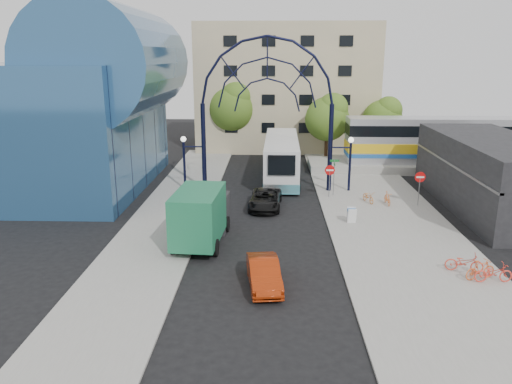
{
  "coord_description": "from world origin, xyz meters",
  "views": [
    {
      "loc": [
        0.36,
        -24.88,
        10.67
      ],
      "look_at": [
        -0.6,
        6.0,
        2.12
      ],
      "focal_mm": 35.0,
      "sensor_mm": 36.0,
      "label": 1
    }
  ],
  "objects_px": {
    "green_truck": "(202,215)",
    "bike_far_b": "(480,270)",
    "city_bus": "(281,157)",
    "bike_near_a": "(368,197)",
    "do_not_enter_sign": "(420,180)",
    "tree_north_c": "(384,118)",
    "bike_near_b": "(387,198)",
    "stop_sign": "(330,173)",
    "black_suv": "(265,199)",
    "street_name_sign": "(334,170)",
    "train_car": "(481,140)",
    "red_sedan": "(264,273)",
    "bike_far_a": "(464,262)",
    "sandwich_board": "(352,213)",
    "tree_north_b": "(233,106)",
    "tree_north_a": "(329,116)",
    "gateway_arch": "(267,83)",
    "bike_far_c": "(493,273)"
  },
  "relations": [
    {
      "from": "city_bus",
      "to": "bike_near_a",
      "type": "xyz_separation_m",
      "value": [
        6.28,
        -7.96,
        -1.31
      ]
    },
    {
      "from": "bike_near_b",
      "to": "bike_far_a",
      "type": "xyz_separation_m",
      "value": [
        1.26,
        -11.59,
        0.02
      ]
    },
    {
      "from": "tree_north_a",
      "to": "tree_north_c",
      "type": "distance_m",
      "value": 6.33
    },
    {
      "from": "bike_near_b",
      "to": "gateway_arch",
      "type": "bearing_deg",
      "value": 154.02
    },
    {
      "from": "street_name_sign",
      "to": "tree_north_b",
      "type": "distance_m",
      "value": 19.81
    },
    {
      "from": "sandwich_board",
      "to": "bike_near_a",
      "type": "bearing_deg",
      "value": 67.46
    },
    {
      "from": "bike_near_a",
      "to": "bike_near_b",
      "type": "relative_size",
      "value": 1.04
    },
    {
      "from": "bike_near_a",
      "to": "gateway_arch",
      "type": "bearing_deg",
      "value": 139.42
    },
    {
      "from": "do_not_enter_sign",
      "to": "tree_north_b",
      "type": "distance_m",
      "value": 25.09
    },
    {
      "from": "sandwich_board",
      "to": "tree_north_c",
      "type": "distance_m",
      "value": 23.17
    },
    {
      "from": "do_not_enter_sign",
      "to": "bike_near_b",
      "type": "relative_size",
      "value": 1.62
    },
    {
      "from": "train_car",
      "to": "sandwich_board",
      "type": "bearing_deg",
      "value": -131.95
    },
    {
      "from": "stop_sign",
      "to": "red_sedan",
      "type": "relative_size",
      "value": 0.62
    },
    {
      "from": "street_name_sign",
      "to": "green_truck",
      "type": "height_order",
      "value": "green_truck"
    },
    {
      "from": "bike_far_b",
      "to": "do_not_enter_sign",
      "type": "bearing_deg",
      "value": -21.84
    },
    {
      "from": "green_truck",
      "to": "bike_far_b",
      "type": "distance_m",
      "value": 15.05
    },
    {
      "from": "do_not_enter_sign",
      "to": "train_car",
      "type": "height_order",
      "value": "train_car"
    },
    {
      "from": "red_sedan",
      "to": "tree_north_b",
      "type": "bearing_deg",
      "value": 89.72
    },
    {
      "from": "sandwich_board",
      "to": "tree_north_c",
      "type": "xyz_separation_m",
      "value": [
        6.52,
        21.95,
        3.53
      ]
    },
    {
      "from": "stop_sign",
      "to": "bike_far_b",
      "type": "distance_m",
      "value": 15.49
    },
    {
      "from": "gateway_arch",
      "to": "street_name_sign",
      "type": "relative_size",
      "value": 4.87
    },
    {
      "from": "stop_sign",
      "to": "bike_far_b",
      "type": "xyz_separation_m",
      "value": [
        5.73,
        -14.32,
        -1.37
      ]
    },
    {
      "from": "tree_north_b",
      "to": "street_name_sign",
      "type": "bearing_deg",
      "value": -62.35
    },
    {
      "from": "sandwich_board",
      "to": "green_truck",
      "type": "xyz_separation_m",
      "value": [
        -9.26,
        -3.38,
        0.92
      ]
    },
    {
      "from": "green_truck",
      "to": "black_suv",
      "type": "xyz_separation_m",
      "value": [
        3.62,
        6.79,
        -1.01
      ]
    },
    {
      "from": "stop_sign",
      "to": "bike_far_b",
      "type": "height_order",
      "value": "stop_sign"
    },
    {
      "from": "do_not_enter_sign",
      "to": "bike_near_b",
      "type": "distance_m",
      "value": 2.59
    },
    {
      "from": "stop_sign",
      "to": "do_not_enter_sign",
      "type": "distance_m",
      "value": 6.51
    },
    {
      "from": "green_truck",
      "to": "bike_far_a",
      "type": "xyz_separation_m",
      "value": [
        13.74,
        -4.04,
        -1.06
      ]
    },
    {
      "from": "do_not_enter_sign",
      "to": "tree_north_c",
      "type": "xyz_separation_m",
      "value": [
        1.12,
        17.93,
        2.3
      ]
    },
    {
      "from": "tree_north_a",
      "to": "bike_near_a",
      "type": "bearing_deg",
      "value": -84.68
    },
    {
      "from": "do_not_enter_sign",
      "to": "bike_near_b",
      "type": "bearing_deg",
      "value": 175.97
    },
    {
      "from": "street_name_sign",
      "to": "train_car",
      "type": "bearing_deg",
      "value": 32.42
    },
    {
      "from": "black_suv",
      "to": "tree_north_a",
      "type": "bearing_deg",
      "value": 73.21
    },
    {
      "from": "street_name_sign",
      "to": "tree_north_c",
      "type": "xyz_separation_m",
      "value": [
        6.92,
        15.33,
        2.15
      ]
    },
    {
      "from": "train_car",
      "to": "red_sedan",
      "type": "bearing_deg",
      "value": -128.39
    },
    {
      "from": "sandwich_board",
      "to": "green_truck",
      "type": "height_order",
      "value": "green_truck"
    },
    {
      "from": "train_car",
      "to": "city_bus",
      "type": "bearing_deg",
      "value": -169.78
    },
    {
      "from": "bike_far_c",
      "to": "bike_near_b",
      "type": "bearing_deg",
      "value": 6.95
    },
    {
      "from": "bike_far_b",
      "to": "bike_far_a",
      "type": "bearing_deg",
      "value": 7.13
    },
    {
      "from": "green_truck",
      "to": "bike_near_b",
      "type": "bearing_deg",
      "value": 35.02
    },
    {
      "from": "red_sedan",
      "to": "bike_far_b",
      "type": "height_order",
      "value": "red_sedan"
    },
    {
      "from": "sandwich_board",
      "to": "red_sedan",
      "type": "distance_m",
      "value": 10.69
    },
    {
      "from": "black_suv",
      "to": "bike_far_a",
      "type": "distance_m",
      "value": 14.82
    },
    {
      "from": "street_name_sign",
      "to": "green_truck",
      "type": "relative_size",
      "value": 0.41
    },
    {
      "from": "tree_north_c",
      "to": "bike_far_a",
      "type": "distance_m",
      "value": 29.67
    },
    {
      "from": "red_sedan",
      "to": "stop_sign",
      "type": "bearing_deg",
      "value": 65.57
    },
    {
      "from": "tree_north_b",
      "to": "city_bus",
      "type": "xyz_separation_m",
      "value": [
        5.15,
        -11.3,
        -3.41
      ]
    },
    {
      "from": "sandwich_board",
      "to": "tree_north_b",
      "type": "bearing_deg",
      "value": 111.59
    },
    {
      "from": "bike_near_a",
      "to": "bike_far_c",
      "type": "xyz_separation_m",
      "value": [
        3.48,
        -13.29,
        0.06
      ]
    }
  ]
}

